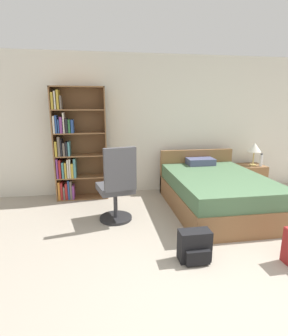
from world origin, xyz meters
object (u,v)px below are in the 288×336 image
object	(u,v)px
bookshelf	(73,148)
office_chair	(117,187)
bed	(215,191)
backpack_black	(195,247)
table_lamp	(254,148)
nightstand	(249,177)
water_bottle	(261,160)

from	to	relation	value
bookshelf	office_chair	size ratio (longest dim) A/B	1.75
bookshelf	bed	bearing A→B (deg)	-21.23
office_chair	backpack_black	bearing A→B (deg)	-55.19
bookshelf	office_chair	xyz separation A→B (m)	(0.70, -1.16, -0.39)
bed	office_chair	size ratio (longest dim) A/B	1.80
table_lamp	bookshelf	bearing A→B (deg)	178.61
bed	nightstand	size ratio (longest dim) A/B	3.78
bookshelf	water_bottle	size ratio (longest dim) A/B	7.89
table_lamp	water_bottle	bearing A→B (deg)	-36.47
office_chair	table_lamp	size ratio (longest dim) A/B	2.51
table_lamp	backpack_black	distance (m)	3.04
bookshelf	water_bottle	bearing A→B (deg)	-2.69
bookshelf	bed	world-z (taller)	bookshelf
bed	table_lamp	xyz separation A→B (m)	(1.14, 0.82, 0.56)
bed	water_bottle	bearing A→B (deg)	30.38
bed	water_bottle	world-z (taller)	bed
nightstand	table_lamp	size ratio (longest dim) A/B	1.20
office_chair	backpack_black	xyz separation A→B (m)	(0.78, -1.12, -0.37)
nightstand	backpack_black	distance (m)	2.96
bookshelf	water_bottle	world-z (taller)	bookshelf
water_bottle	bookshelf	bearing A→B (deg)	177.31
table_lamp	backpack_black	bearing A→B (deg)	-132.18
bookshelf	table_lamp	size ratio (longest dim) A/B	4.39
bookshelf	backpack_black	bearing A→B (deg)	-57.02
water_bottle	bed	bearing A→B (deg)	-149.62
nightstand	water_bottle	world-z (taller)	water_bottle
nightstand	backpack_black	size ratio (longest dim) A/B	1.55
water_bottle	backpack_black	world-z (taller)	water_bottle
bookshelf	nightstand	distance (m)	3.49
office_chair	nightstand	xyz separation A→B (m)	(2.72, 1.10, -0.28)
bookshelf	bed	distance (m)	2.57
nightstand	water_bottle	xyz separation A→B (m)	(0.15, -0.11, 0.38)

